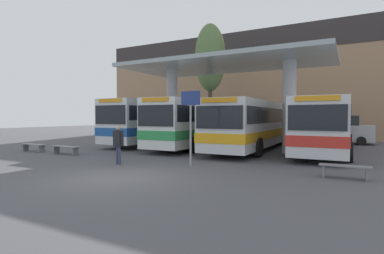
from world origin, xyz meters
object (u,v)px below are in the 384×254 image
at_px(transit_bus_right_bay, 254,123).
at_px(poplar_tree_behind_left, 210,58).
at_px(info_sign_platform, 191,113).
at_px(pedestrian_waiting, 118,141).
at_px(transit_bus_left_bay, 160,120).
at_px(parked_car_street, 340,130).
at_px(transit_bus_far_right_bay, 326,124).
at_px(waiting_bench_mid_platform, 66,148).
at_px(waiting_bench_far_platform, 345,169).
at_px(transit_bus_center_bay, 201,122).
at_px(waiting_bench_near_pillar, 33,146).

distance_m(transit_bus_right_bay, poplar_tree_behind_left, 9.90).
bearing_deg(info_sign_platform, pedestrian_waiting, -157.47).
bearing_deg(transit_bus_left_bay, parked_car_street, -153.86).
bearing_deg(transit_bus_far_right_bay, parked_car_street, -95.03).
xyz_separation_m(waiting_bench_mid_platform, waiting_bench_far_platform, (14.02, 0.00, -0.01)).
bearing_deg(transit_bus_center_bay, waiting_bench_mid_platform, 56.56).
height_order(transit_bus_left_bay, pedestrian_waiting, transit_bus_left_bay).
bearing_deg(poplar_tree_behind_left, info_sign_platform, -68.57).
relative_size(transit_bus_far_right_bay, waiting_bench_far_platform, 7.04).
bearing_deg(waiting_bench_far_platform, parked_car_street, 92.41).
bearing_deg(transit_bus_right_bay, transit_bus_center_bay, 2.25).
xyz_separation_m(transit_bus_right_bay, waiting_bench_far_platform, (5.43, -7.70, -1.37)).
distance_m(transit_bus_center_bay, poplar_tree_behind_left, 8.38).
distance_m(transit_bus_right_bay, transit_bus_far_right_bay, 4.26).
relative_size(transit_bus_left_bay, waiting_bench_mid_platform, 5.90).
xyz_separation_m(transit_bus_center_bay, poplar_tree_behind_left, (-2.03, 5.87, 5.63)).
bearing_deg(transit_bus_right_bay, poplar_tree_behind_left, -45.13).
distance_m(info_sign_platform, pedestrian_waiting, 3.46).
relative_size(transit_bus_far_right_bay, info_sign_platform, 3.56).
bearing_deg(transit_bus_far_right_bay, waiting_bench_near_pillar, 25.85).
bearing_deg(waiting_bench_far_platform, transit_bus_left_bay, 148.05).
height_order(info_sign_platform, poplar_tree_behind_left, poplar_tree_behind_left).
distance_m(transit_bus_center_bay, waiting_bench_mid_platform, 9.02).
bearing_deg(poplar_tree_behind_left, waiting_bench_far_platform, -49.94).
distance_m(waiting_bench_far_platform, pedestrian_waiting, 9.05).
bearing_deg(waiting_bench_mid_platform, transit_bus_right_bay, 41.89).
bearing_deg(poplar_tree_behind_left, transit_bus_center_bay, -70.93).
height_order(transit_bus_left_bay, waiting_bench_mid_platform, transit_bus_left_bay).
xyz_separation_m(transit_bus_left_bay, poplar_tree_behind_left, (2.02, 5.09, 5.57)).
xyz_separation_m(waiting_bench_far_platform, poplar_tree_behind_left, (-11.24, 13.36, 7.06)).
bearing_deg(transit_bus_center_bay, poplar_tree_behind_left, -71.69).
relative_size(transit_bus_right_bay, waiting_bench_far_platform, 7.58).
xyz_separation_m(transit_bus_far_right_bay, info_sign_platform, (-4.77, -7.92, 0.59)).
bearing_deg(poplar_tree_behind_left, parked_car_street, 8.11).
xyz_separation_m(waiting_bench_near_pillar, waiting_bench_mid_platform, (2.89, 0.00, 0.00)).
distance_m(transit_bus_far_right_bay, pedestrian_waiting, 12.01).
bearing_deg(waiting_bench_far_platform, waiting_bench_near_pillar, 180.00).
bearing_deg(transit_bus_left_bay, poplar_tree_behind_left, -113.13).
relative_size(waiting_bench_far_platform, poplar_tree_behind_left, 0.16).
bearing_deg(parked_car_street, transit_bus_far_right_bay, -94.65).
relative_size(waiting_bench_mid_platform, parked_car_street, 0.42).
bearing_deg(transit_bus_left_bay, transit_bus_right_bay, 174.36).
xyz_separation_m(transit_bus_right_bay, parked_car_street, (4.81, 7.18, -0.66)).
relative_size(waiting_bench_near_pillar, parked_car_street, 0.42).
relative_size(waiting_bench_far_platform, pedestrian_waiting, 0.96).
height_order(transit_bus_left_bay, transit_bus_right_bay, transit_bus_left_bay).
relative_size(transit_bus_left_bay, parked_car_street, 2.47).
bearing_deg(transit_bus_left_bay, waiting_bench_mid_platform, 83.30).
xyz_separation_m(transit_bus_left_bay, transit_bus_right_bay, (7.82, -0.57, -0.12)).
bearing_deg(transit_bus_center_bay, transit_bus_far_right_bay, -178.55).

